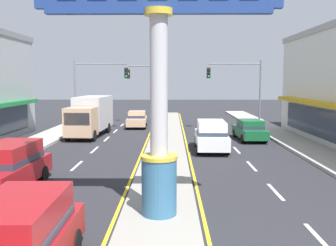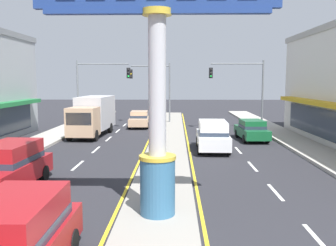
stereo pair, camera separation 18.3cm
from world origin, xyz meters
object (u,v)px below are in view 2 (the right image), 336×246
traffic_light_right_side (243,83)px  suv_far_left_oncoming (13,241)px  district_sign (157,76)px  sedan_mid_left_lane (252,130)px  suv_far_right_lane (9,166)px  traffic_light_left_side (97,83)px  traffic_light_median_far (155,83)px  suv_near_right_lane (213,135)px  box_truck_near_left_lane (93,115)px  sedan_kerb_right (139,119)px

traffic_light_right_side → suv_far_left_oncoming: (-9.40, -25.19, -3.26)m
district_sign → sedan_mid_left_lane: (6.21, 15.65, -3.78)m
traffic_light_right_side → suv_far_right_lane: bearing=-124.9°
district_sign → traffic_light_left_side: bearing=106.9°
traffic_light_median_far → suv_near_right_lane: (4.49, -14.85, -3.21)m
sedan_mid_left_lane → box_truck_near_left_lane: bearing=170.1°
suv_far_left_oncoming → traffic_light_right_side: bearing=69.5°
traffic_light_median_far → box_truck_near_left_lane: (-4.54, -8.58, -2.50)m
traffic_light_right_side → traffic_light_median_far: 9.57m
suv_far_right_lane → sedan_mid_left_lane: suv_far_right_lane is taller
district_sign → sedan_mid_left_lane: district_sign is taller
district_sign → sedan_mid_left_lane: 17.25m
suv_far_right_lane → district_sign: bearing=-26.1°
traffic_light_left_side → suv_far_right_lane: 18.60m
traffic_light_right_side → suv_far_right_lane: (-12.70, -18.20, -3.26)m
traffic_light_left_side → suv_far_left_oncoming: 25.75m
district_sign → box_truck_near_left_lane: (-6.12, 17.80, -2.87)m
traffic_light_right_side → box_truck_near_left_lane: (-12.62, -3.44, -2.55)m
traffic_light_left_side → suv_far_left_oncoming: bearing=-81.9°
district_sign → traffic_light_left_side: 22.31m
sedan_mid_left_lane → sedan_kerb_right: bearing=140.6°
traffic_light_right_side → sedan_mid_left_lane: bearing=-92.9°
traffic_light_right_side → suv_near_right_lane: size_ratio=1.33×
box_truck_near_left_lane → sedan_kerb_right: box_truck_near_left_lane is taller
suv_far_right_lane → box_truck_near_left_lane: 14.77m
traffic_light_right_side → sedan_kerb_right: traffic_light_right_side is taller
suv_near_right_lane → sedan_kerb_right: (-5.82, 11.60, -0.20)m
traffic_light_left_side → traffic_light_median_far: bearing=45.7°
traffic_light_right_side → box_truck_near_left_lane: size_ratio=0.88×
sedan_mid_left_lane → sedan_kerb_right: 11.80m
district_sign → sedan_kerb_right: 23.62m
traffic_light_right_side → suv_near_right_lane: bearing=-110.3°
sedan_mid_left_lane → suv_far_left_oncoming: bearing=-115.0°
box_truck_near_left_lane → traffic_light_left_side: bearing=96.0°
traffic_light_left_side → sedan_mid_left_lane: (12.71, -5.70, -3.46)m
box_truck_near_left_lane → sedan_kerb_right: size_ratio=1.61×
traffic_light_right_side → sedan_mid_left_lane: (-0.28, -5.59, -3.46)m
district_sign → sedan_mid_left_lane: size_ratio=1.81×
district_sign → suv_far_left_oncoming: 6.07m
district_sign → suv_near_right_lane: district_sign is taller
traffic_light_right_side → traffic_light_median_far: (-8.08, 5.14, -0.05)m
traffic_light_left_side → sedan_kerb_right: 5.29m
traffic_light_right_side → suv_near_right_lane: traffic_light_right_side is taller
traffic_light_left_side → box_truck_near_left_lane: 4.39m
traffic_light_median_far → district_sign: bearing=-86.6°
traffic_light_right_side → suv_far_left_oncoming: 27.08m
traffic_light_median_far → box_truck_near_left_lane: traffic_light_median_far is taller
traffic_light_left_side → suv_near_right_lane: (9.40, -9.82, -3.26)m
district_sign → suv_far_right_lane: (-6.21, 3.04, -3.58)m
district_sign → traffic_light_median_far: 26.43m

